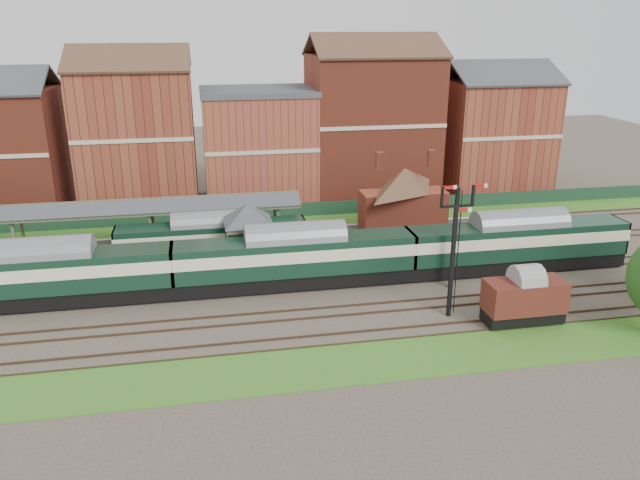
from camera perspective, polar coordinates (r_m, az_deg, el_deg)
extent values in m
plane|color=#473D33|center=(48.63, -2.52, -4.30)|extent=(160.00, 160.00, 0.00)
cube|color=#2D6619|center=(63.48, -4.65, 1.46)|extent=(90.00, 4.50, 0.06)
cube|color=#2D6619|center=(38.08, 0.20, -11.42)|extent=(90.00, 5.00, 0.06)
cube|color=#193823|center=(65.16, -4.87, 2.60)|extent=(90.00, 0.12, 1.50)
cube|color=#2D2D2D|center=(57.11, -8.94, -0.30)|extent=(55.00, 3.40, 1.00)
cube|color=#5B6B4C|center=(50.87, -6.43, -1.84)|extent=(3.40, 3.20, 2.40)
cube|color=#4F5A38|center=(50.11, -6.52, 0.50)|extent=(3.60, 3.40, 2.00)
pyramid|color=#383A3F|center=(49.56, -6.60, 2.47)|extent=(5.40, 5.40, 1.60)
cube|color=maroon|center=(52.04, 2.39, -1.35)|extent=(3.00, 2.40, 2.20)
cube|color=#4C3323|center=(50.94, 2.58, -0.08)|extent=(3.20, 1.34, 0.79)
cube|color=#4C3323|center=(52.14, 2.25, 0.39)|extent=(3.20, 1.34, 0.79)
cube|color=#993A27|center=(59.28, 7.59, 2.80)|extent=(8.00, 3.00, 3.50)
pyramid|color=#4C3323|center=(58.53, 7.71, 5.47)|extent=(8.10, 8.10, 2.20)
cube|color=#993A27|center=(57.68, 5.36, 5.87)|extent=(0.60, 0.60, 1.60)
cube|color=#993A27|center=(59.24, 10.04, 6.01)|extent=(0.60, 0.60, 1.60)
cube|color=#4F5A38|center=(57.36, -26.21, 0.29)|extent=(0.22, 0.22, 3.40)
cube|color=#4F5A38|center=(57.99, -4.17, 2.49)|extent=(0.22, 0.22, 3.40)
cube|color=#383A3F|center=(55.15, -15.36, 3.00)|extent=(26.00, 1.99, 0.90)
cube|color=#383A3F|center=(56.97, -15.24, 3.53)|extent=(26.00, 1.99, 0.90)
cube|color=#4F5A38|center=(55.96, -15.34, 3.64)|extent=(26.00, 0.20, 0.20)
cube|color=black|center=(48.01, 12.18, 0.08)|extent=(0.25, 0.25, 8.00)
cube|color=black|center=(47.23, 12.40, 3.05)|extent=(2.60, 0.18, 0.18)
cube|color=#B2140F|center=(46.60, 11.79, 4.73)|extent=(1.10, 0.08, 0.25)
cube|color=#B2140F|center=(47.56, 14.47, 4.81)|extent=(1.10, 0.08, 0.25)
cube|color=black|center=(43.38, 11.99, -2.03)|extent=(0.25, 0.25, 8.00)
cube|color=#B2140F|center=(42.41, 13.03, 2.69)|extent=(1.10, 0.08, 0.25)
cube|color=maroon|center=(70.44, -16.36, 8.81)|extent=(12.00, 10.00, 15.00)
cube|color=brown|center=(70.67, -5.61, 8.29)|extent=(12.00, 10.00, 12.00)
cube|color=#993A27|center=(72.64, 4.76, 10.23)|extent=(14.00, 10.00, 16.00)
cube|color=maroon|center=(78.21, 15.52, 9.14)|extent=(12.00, 10.00, 13.00)
cube|color=black|center=(49.37, -23.89, -4.76)|extent=(18.37, 2.57, 1.12)
cube|color=black|center=(48.68, -24.19, -2.73)|extent=(18.37, 2.86, 2.65)
cube|color=beige|center=(48.57, -24.24, -2.38)|extent=(18.39, 2.90, 0.92)
cube|color=slate|center=(48.19, -24.43, -1.10)|extent=(18.37, 2.86, 0.61)
cube|color=black|center=(48.38, -2.24, -3.49)|extent=(18.37, 2.57, 1.12)
cube|color=black|center=(47.67, -2.27, -1.40)|extent=(18.37, 2.86, 2.65)
cube|color=beige|center=(47.56, -2.27, -1.05)|extent=(18.39, 2.90, 0.92)
cube|color=slate|center=(47.17, -2.29, 0.28)|extent=(18.37, 2.86, 0.61)
cube|color=black|center=(54.01, 17.41, -1.90)|extent=(18.37, 2.57, 1.12)
cube|color=black|center=(53.38, 17.61, -0.02)|extent=(18.37, 2.86, 2.65)
cube|color=beige|center=(53.28, 17.65, 0.31)|extent=(18.39, 2.90, 0.92)
cube|color=slate|center=(52.93, 17.77, 1.49)|extent=(18.37, 2.86, 0.61)
cube|color=black|center=(54.00, -9.73, -1.35)|extent=(15.90, 2.23, 0.97)
cube|color=black|center=(53.45, -9.83, 0.28)|extent=(15.90, 2.47, 2.30)
cube|color=beige|center=(53.36, -9.85, 0.56)|extent=(15.92, 2.51, 0.79)
cube|color=slate|center=(53.05, -9.91, 1.59)|extent=(15.90, 2.47, 0.53)
cube|color=black|center=(44.98, 18.00, -6.57)|extent=(5.35, 1.97, 0.80)
cube|color=#4A1D15|center=(44.38, 18.20, -4.86)|extent=(5.35, 2.32, 2.14)
cube|color=gray|center=(43.93, 18.36, -3.46)|extent=(5.35, 2.32, 0.39)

